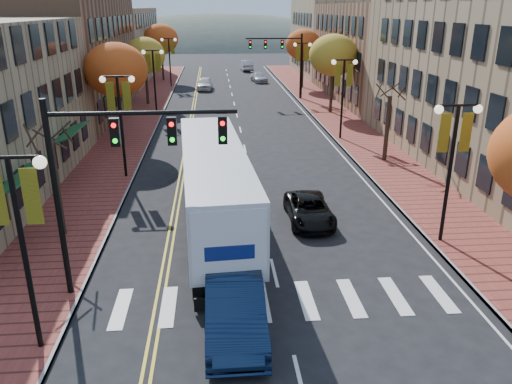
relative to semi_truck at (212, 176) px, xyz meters
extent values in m
plane|color=black|center=(2.31, -8.97, -2.33)|extent=(200.00, 200.00, 0.00)
cube|color=brown|center=(-6.69, 23.53, -2.25)|extent=(4.00, 85.00, 0.15)
cube|color=brown|center=(11.31, 23.53, -2.25)|extent=(4.00, 85.00, 0.15)
cube|color=brown|center=(-14.69, 27.03, 3.17)|extent=(12.00, 24.00, 11.00)
cube|color=#9E8966|center=(-14.69, 52.03, 2.42)|extent=(12.00, 26.00, 9.50)
cube|color=brown|center=(20.81, 33.03, 2.67)|extent=(15.00, 24.00, 10.00)
cube|color=#9E8966|center=(20.81, 55.03, 3.17)|extent=(15.00, 20.00, 11.00)
cylinder|color=#382619|center=(-6.69, -0.97, -0.08)|extent=(0.28, 0.28, 4.20)
cylinder|color=#382619|center=(-6.69, 15.03, 0.27)|extent=(0.28, 0.28, 4.90)
ellipsoid|color=#DC5319|center=(-6.69, 15.03, 3.13)|extent=(4.48, 4.48, 3.81)
cylinder|color=#382619|center=(-6.69, 31.03, 0.10)|extent=(0.28, 0.28, 4.55)
ellipsoid|color=#BF8D2D|center=(-6.69, 31.03, 2.74)|extent=(4.16, 4.16, 3.54)
cylinder|color=#382619|center=(-6.69, 49.03, 0.34)|extent=(0.28, 0.28, 5.04)
ellipsoid|color=#DC5319|center=(-6.69, 49.03, 3.29)|extent=(4.61, 4.61, 3.92)
cylinder|color=#382619|center=(11.31, 9.03, -0.08)|extent=(0.28, 0.28, 4.20)
cylinder|color=#382619|center=(11.31, 25.03, 0.27)|extent=(0.28, 0.28, 4.90)
ellipsoid|color=#BF8D2D|center=(11.31, 25.03, 3.13)|extent=(4.48, 4.48, 3.81)
cylinder|color=#382619|center=(11.31, 41.03, 0.20)|extent=(0.28, 0.28, 4.76)
ellipsoid|color=#DC5319|center=(11.31, 41.03, 2.98)|extent=(4.35, 4.35, 3.70)
cylinder|color=black|center=(-5.19, -8.97, 0.67)|extent=(0.16, 0.16, 6.00)
cylinder|color=black|center=(-5.19, -8.97, 3.67)|extent=(1.60, 0.10, 0.10)
sphere|color=#FFF2CC|center=(-4.39, -8.97, 3.52)|extent=(0.36, 0.36, 0.36)
cube|color=gold|center=(-4.74, -8.97, 2.57)|extent=(0.45, 0.03, 1.60)
cylinder|color=black|center=(-5.19, 7.03, 0.67)|extent=(0.16, 0.16, 6.00)
cylinder|color=black|center=(-5.19, 7.03, 3.67)|extent=(1.60, 0.10, 0.10)
sphere|color=#FFF2CC|center=(-5.99, 7.03, 3.52)|extent=(0.36, 0.36, 0.36)
sphere|color=#FFF2CC|center=(-4.39, 7.03, 3.52)|extent=(0.36, 0.36, 0.36)
cube|color=gold|center=(-5.64, 7.03, 2.57)|extent=(0.45, 0.03, 1.60)
cube|color=gold|center=(-4.74, 7.03, 2.57)|extent=(0.45, 0.03, 1.60)
cylinder|color=black|center=(-5.19, 25.03, 0.67)|extent=(0.16, 0.16, 6.00)
cylinder|color=black|center=(-5.19, 25.03, 3.67)|extent=(1.60, 0.10, 0.10)
sphere|color=#FFF2CC|center=(-5.99, 25.03, 3.52)|extent=(0.36, 0.36, 0.36)
sphere|color=#FFF2CC|center=(-4.39, 25.03, 3.52)|extent=(0.36, 0.36, 0.36)
cube|color=gold|center=(-5.64, 25.03, 2.57)|extent=(0.45, 0.03, 1.60)
cube|color=gold|center=(-4.74, 25.03, 2.57)|extent=(0.45, 0.03, 1.60)
cylinder|color=black|center=(-5.19, 43.03, 0.67)|extent=(0.16, 0.16, 6.00)
cylinder|color=black|center=(-5.19, 43.03, 3.67)|extent=(1.60, 0.10, 0.10)
sphere|color=#FFF2CC|center=(-5.99, 43.03, 3.52)|extent=(0.36, 0.36, 0.36)
sphere|color=#FFF2CC|center=(-4.39, 43.03, 3.52)|extent=(0.36, 0.36, 0.36)
cube|color=gold|center=(-5.64, 43.03, 2.57)|extent=(0.45, 0.03, 1.60)
cube|color=gold|center=(-4.74, 43.03, 2.57)|extent=(0.45, 0.03, 1.60)
cylinder|color=black|center=(9.81, -2.97, 0.67)|extent=(0.16, 0.16, 6.00)
cylinder|color=black|center=(9.81, -2.97, 3.67)|extent=(1.60, 0.10, 0.10)
sphere|color=#FFF2CC|center=(9.01, -2.97, 3.52)|extent=(0.36, 0.36, 0.36)
sphere|color=#FFF2CC|center=(10.61, -2.97, 3.52)|extent=(0.36, 0.36, 0.36)
cube|color=gold|center=(9.36, -2.97, 2.57)|extent=(0.45, 0.03, 1.60)
cube|color=gold|center=(10.26, -2.97, 2.57)|extent=(0.45, 0.03, 1.60)
cylinder|color=black|center=(9.81, 15.03, 0.67)|extent=(0.16, 0.16, 6.00)
cylinder|color=black|center=(9.81, 15.03, 3.67)|extent=(1.60, 0.10, 0.10)
sphere|color=#FFF2CC|center=(9.01, 15.03, 3.52)|extent=(0.36, 0.36, 0.36)
sphere|color=#FFF2CC|center=(10.61, 15.03, 3.52)|extent=(0.36, 0.36, 0.36)
cube|color=gold|center=(9.36, 15.03, 2.57)|extent=(0.45, 0.03, 1.60)
cube|color=gold|center=(10.26, 15.03, 2.57)|extent=(0.45, 0.03, 1.60)
cylinder|color=black|center=(9.81, 33.03, 0.67)|extent=(0.16, 0.16, 6.00)
cylinder|color=black|center=(9.81, 33.03, 3.67)|extent=(1.60, 0.10, 0.10)
sphere|color=#FFF2CC|center=(9.01, 33.03, 3.52)|extent=(0.36, 0.36, 0.36)
sphere|color=#FFF2CC|center=(10.61, 33.03, 3.52)|extent=(0.36, 0.36, 0.36)
cube|color=gold|center=(9.36, 33.03, 2.57)|extent=(0.45, 0.03, 1.60)
cube|color=gold|center=(10.26, 33.03, 2.57)|extent=(0.45, 0.03, 1.60)
cylinder|color=black|center=(-5.09, -5.97, 1.17)|extent=(0.20, 0.20, 7.00)
cylinder|color=black|center=(-2.09, -5.97, 4.17)|extent=(6.00, 0.14, 0.14)
cube|color=black|center=(-2.99, -5.97, 3.57)|extent=(0.30, 0.25, 0.90)
sphere|color=#FF0C0C|center=(-2.99, -6.11, 3.82)|extent=(0.16, 0.16, 0.16)
cube|color=black|center=(-1.19, -5.97, 3.57)|extent=(0.30, 0.25, 0.90)
sphere|color=#FF0C0C|center=(-1.19, -6.11, 3.82)|extent=(0.16, 0.16, 0.16)
cube|color=black|center=(0.43, -5.97, 3.57)|extent=(0.30, 0.25, 0.90)
sphere|color=#FF0C0C|center=(0.43, -6.11, 3.82)|extent=(0.16, 0.16, 0.16)
cylinder|color=black|center=(9.71, 33.03, 1.17)|extent=(0.20, 0.20, 7.00)
cylinder|color=black|center=(6.71, 33.03, 4.17)|extent=(6.00, 0.14, 0.14)
cube|color=black|center=(7.61, 33.03, 3.57)|extent=(0.30, 0.25, 0.90)
sphere|color=#FF0C0C|center=(7.61, 32.89, 3.82)|extent=(0.16, 0.16, 0.16)
cube|color=black|center=(5.81, 33.03, 3.57)|extent=(0.30, 0.25, 0.90)
sphere|color=#FF0C0C|center=(5.81, 32.89, 3.82)|extent=(0.16, 0.16, 0.16)
cube|color=black|center=(4.19, 33.03, 3.57)|extent=(0.30, 0.25, 0.90)
sphere|color=#FF0C0C|center=(4.19, 32.89, 3.82)|extent=(0.16, 0.16, 0.16)
cube|color=black|center=(0.09, -1.27, -1.48)|extent=(1.87, 12.97, 0.35)
cube|color=silver|center=(0.09, -1.27, 0.26)|extent=(3.45, 13.08, 2.79)
cube|color=black|center=(-0.45, 6.67, -0.68)|extent=(2.68, 3.15, 2.49)
cylinder|color=black|center=(-0.61, -6.50, -1.83)|extent=(0.41, 1.02, 0.99)
cylinder|color=black|center=(1.48, -6.36, -1.83)|extent=(0.41, 1.02, 0.99)
cylinder|color=black|center=(-0.69, -5.31, -1.83)|extent=(0.41, 1.02, 0.99)
cylinder|color=black|center=(1.40, -5.17, -1.83)|extent=(0.41, 1.02, 0.99)
cylinder|color=black|center=(-1.41, 5.41, -1.83)|extent=(0.41, 1.02, 0.99)
cylinder|color=black|center=(0.67, 5.55, -1.83)|extent=(0.41, 1.02, 0.99)
cylinder|color=black|center=(-1.56, 7.59, -1.83)|extent=(0.41, 1.02, 0.99)
cylinder|color=black|center=(0.52, 7.73, -1.83)|extent=(0.41, 1.02, 0.99)
imported|color=#0D1C37|center=(0.64, -8.41, -1.47)|extent=(1.81, 5.20, 1.71)
imported|color=black|center=(4.54, -0.20, -1.72)|extent=(2.01, 4.34, 1.20)
imported|color=silver|center=(-0.90, 40.84, -1.57)|extent=(2.02, 4.55, 1.52)
imported|color=#B6B6BF|center=(6.39, 47.08, -1.70)|extent=(2.30, 4.53, 1.26)
imported|color=#B5B6BE|center=(5.54, 60.01, -1.52)|extent=(2.01, 5.00, 1.61)
camera|label=1|loc=(0.17, -21.83, 7.32)|focal=35.00mm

